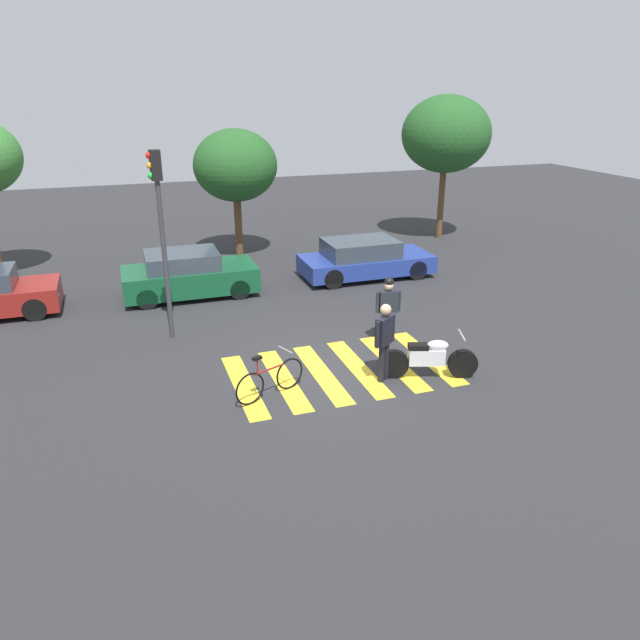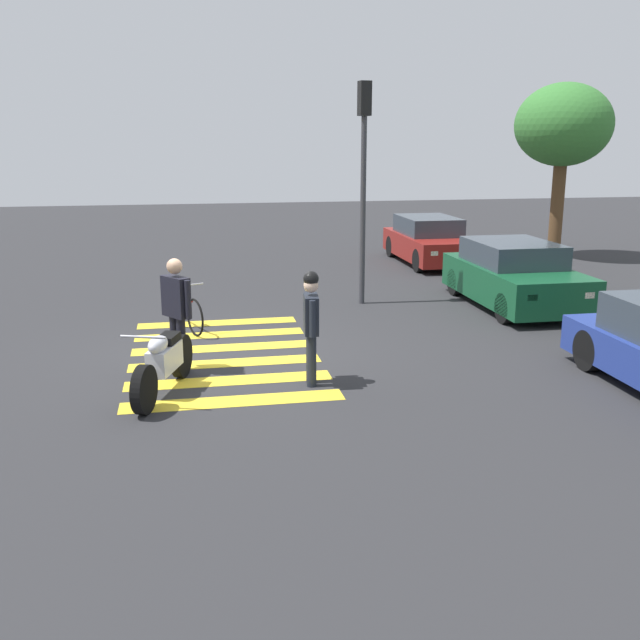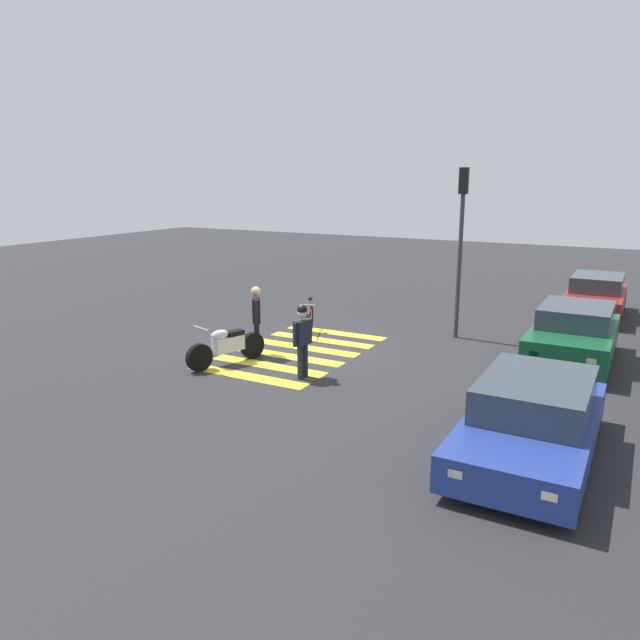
% 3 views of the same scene
% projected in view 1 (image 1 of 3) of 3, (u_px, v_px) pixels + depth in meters
% --- Properties ---
extents(ground_plane, '(60.00, 60.00, 0.00)m').
position_uv_depth(ground_plane, '(340.00, 371.00, 13.75)').
color(ground_plane, '#2B2B2D').
extents(police_motorcycle, '(2.14, 0.94, 1.05)m').
position_uv_depth(police_motorcycle, '(428.00, 358.00, 13.28)').
color(police_motorcycle, black).
rests_on(police_motorcycle, ground_plane).
extents(leaning_bicycle, '(1.63, 0.73, 1.02)m').
position_uv_depth(leaning_bicycle, '(270.00, 380.00, 12.49)').
color(leaning_bicycle, black).
rests_on(leaning_bicycle, ground_plane).
extents(officer_on_foot, '(0.65, 0.25, 1.72)m').
position_uv_depth(officer_on_foot, '(388.00, 305.00, 14.96)').
color(officer_on_foot, '#1E232D').
rests_on(officer_on_foot, ground_plane).
extents(officer_by_motorcycle, '(0.60, 0.46, 1.80)m').
position_uv_depth(officer_by_motorcycle, '(385.00, 337.00, 12.94)').
color(officer_by_motorcycle, black).
rests_on(officer_by_motorcycle, ground_plane).
extents(crosswalk_stripes, '(4.95, 3.11, 0.01)m').
position_uv_depth(crosswalk_stripes, '(340.00, 371.00, 13.75)').
color(crosswalk_stripes, yellow).
rests_on(crosswalk_stripes, ground_plane).
extents(car_green_compact, '(4.03, 1.86, 1.40)m').
position_uv_depth(car_green_compact, '(188.00, 275.00, 18.38)').
color(car_green_compact, black).
rests_on(car_green_compact, ground_plane).
extents(car_blue_hatchback, '(4.42, 1.92, 1.30)m').
position_uv_depth(car_blue_hatchback, '(364.00, 259.00, 20.19)').
color(car_blue_hatchback, black).
rests_on(car_blue_hatchback, ground_plane).
extents(traffic_light_pole, '(0.34, 0.27, 4.73)m').
position_uv_depth(traffic_light_pole, '(160.00, 218.00, 14.40)').
color(traffic_light_pole, '#38383D').
rests_on(traffic_light_pole, ground_plane).
extents(street_tree_mid, '(3.06, 3.06, 4.67)m').
position_uv_depth(street_tree_mid, '(235.00, 166.00, 21.77)').
color(street_tree_mid, brown).
rests_on(street_tree_mid, ground_plane).
extents(street_tree_far, '(3.58, 3.58, 5.77)m').
position_uv_depth(street_tree_far, '(446.00, 134.00, 24.06)').
color(street_tree_far, brown).
rests_on(street_tree_far, ground_plane).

